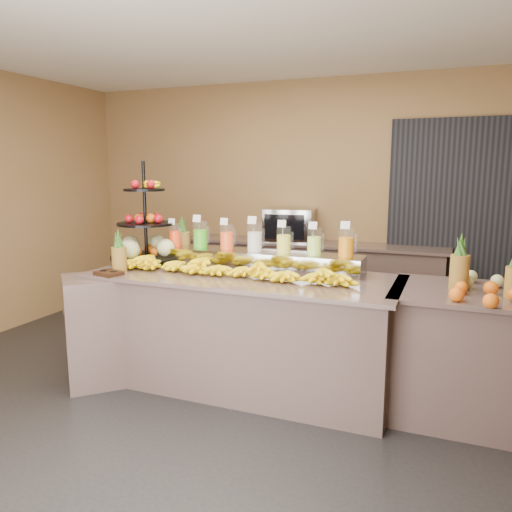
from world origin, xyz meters
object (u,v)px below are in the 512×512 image
Objects in this scene: pitcher_tray at (255,260)px; right_fruit_pile at (483,285)px; banana_heap at (231,267)px; fruit_stand at (150,238)px; oven_warmer at (290,225)px; condiment_caddy at (109,273)px.

right_fruit_pile reaches higher than pitcher_tray.
fruit_stand is (-0.90, 0.21, 0.16)m from banana_heap.
fruit_stand is at bearing -118.81° from oven_warmer.
right_fruit_pile reaches higher than banana_heap.
oven_warmer is at bearing 72.46° from condiment_caddy.
oven_warmer is at bearing 135.05° from right_fruit_pile.
fruit_stand is 1.93m from oven_warmer.
oven_warmer is (-0.17, 2.00, 0.12)m from banana_heap.
oven_warmer is (0.73, 1.79, -0.04)m from fruit_stand.
fruit_stand is 1.94× the size of right_fruit_pile.
right_fruit_pile is (2.75, 0.37, 0.06)m from condiment_caddy.
pitcher_tray is 1.20m from condiment_caddy.
fruit_stand is 0.62m from condiment_caddy.
condiment_caddy is (-0.98, -0.69, -0.06)m from pitcher_tray.
right_fruit_pile is (2.73, -0.21, -0.15)m from fruit_stand.
banana_heap is (-0.07, -0.33, -0.01)m from pitcher_tray.
banana_heap is 1.83m from right_fruit_pile.
banana_heap is 0.99m from condiment_caddy.
fruit_stand is at bearing 175.58° from right_fruit_pile.
pitcher_tray is at bearing 78.17° from banana_heap.
pitcher_tray is 3.94× the size of right_fruit_pile.
pitcher_tray is at bearing -88.49° from oven_warmer.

